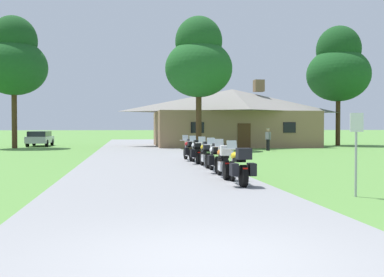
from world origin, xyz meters
The scene contains 15 objects.
ground_plane centered at (0.00, 20.00, 0.00)m, with size 500.00×500.00×0.00m, color #56893D.
asphalt_driveway centered at (0.00, 18.00, 0.03)m, with size 6.40×80.00×0.06m, color gray.
motorcycle_yellow_nearest_to_camera centered at (2.31, 7.23, 0.61)m, with size 0.72×2.08×1.30m.
motorcycle_orange_second_in_row centered at (2.23, 9.13, 0.62)m, with size 0.66×2.08×1.30m.
motorcycle_white_third_in_row centered at (2.34, 11.03, 0.61)m, with size 0.72×2.08×1.30m.
motorcycle_yellow_fourth_in_row centered at (2.34, 13.23, 0.62)m, with size 0.66×2.08×1.30m.
motorcycle_white_fifth_in_row centered at (2.27, 15.34, 0.61)m, with size 0.74×2.08×1.30m.
motorcycle_red_farthest_in_row centered at (2.18, 17.07, 0.61)m, with size 0.82×2.08×1.30m.
stone_lodge centered at (8.68, 35.04, 2.74)m, with size 14.98×9.10×6.22m.
bystander_gray_shirt_near_lodge centered at (9.53, 26.91, 0.95)m, with size 0.36×0.50×1.69m.
metal_signpost_roadside centered at (4.79, 4.97, 1.35)m, with size 0.36×0.06×2.14m.
tree_left_far centered at (-10.45, 33.83, 7.49)m, with size 5.55×5.55×11.14m.
tree_right_of_lodge centered at (19.27, 35.32, 7.59)m, with size 6.07×6.07×11.58m.
tree_by_lodge_front centered at (4.44, 28.29, 6.87)m, with size 5.16×5.16×10.27m.
parked_silver_suv_far_left centered at (-9.13, 37.85, 0.78)m, with size 1.93×4.61×1.40m.
Camera 1 is at (-0.98, -5.70, 1.78)m, focal length 41.89 mm.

